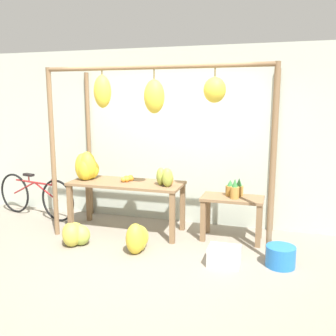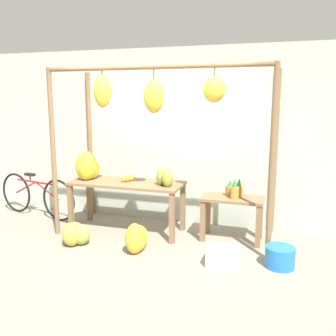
# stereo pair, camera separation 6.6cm
# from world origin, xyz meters

# --- Properties ---
(ground_plane) EXTENTS (20.00, 20.00, 0.00)m
(ground_plane) POSITION_xyz_m (0.00, 0.00, 0.00)
(ground_plane) COLOR gray
(shop_wall_back) EXTENTS (8.00, 0.08, 2.80)m
(shop_wall_back) POSITION_xyz_m (0.00, 1.59, 1.40)
(shop_wall_back) COLOR #B7C1B2
(shop_wall_back) RESTS_ON ground_plane
(stall_awning) EXTENTS (3.14, 1.23, 2.44)m
(stall_awning) POSITION_xyz_m (0.02, 0.62, 1.80)
(stall_awning) COLOR brown
(stall_awning) RESTS_ON ground_plane
(display_table_main) EXTENTS (1.71, 0.67, 0.77)m
(display_table_main) POSITION_xyz_m (-0.58, 0.86, 0.66)
(display_table_main) COLOR brown
(display_table_main) RESTS_ON ground_plane
(display_table_side) EXTENTS (0.87, 0.47, 0.63)m
(display_table_side) POSITION_xyz_m (1.00, 0.96, 0.48)
(display_table_side) COLOR brown
(display_table_side) RESTS_ON ground_plane
(banana_pile_on_table) EXTENTS (0.42, 0.47, 0.44)m
(banana_pile_on_table) POSITION_xyz_m (-1.23, 0.84, 0.96)
(banana_pile_on_table) COLOR yellow
(banana_pile_on_table) RESTS_ON display_table_main
(orange_pile) EXTENTS (0.16, 0.21, 0.09)m
(orange_pile) POSITION_xyz_m (-0.57, 0.91, 0.81)
(orange_pile) COLOR orange
(orange_pile) RESTS_ON display_table_main
(pineapple_cluster) EXTENTS (0.25, 0.30, 0.28)m
(pineapple_cluster) POSITION_xyz_m (1.02, 0.99, 0.74)
(pineapple_cluster) COLOR #B27F38
(pineapple_cluster) RESTS_ON display_table_side
(banana_pile_ground_left) EXTENTS (0.45, 0.43, 0.33)m
(banana_pile_ground_left) POSITION_xyz_m (-1.06, 0.12, 0.15)
(banana_pile_ground_left) COLOR #9EB247
(banana_pile_ground_left) RESTS_ON ground_plane
(banana_pile_ground_right) EXTENTS (0.33, 0.50, 0.41)m
(banana_pile_ground_right) POSITION_xyz_m (-0.14, 0.17, 0.18)
(banana_pile_ground_right) COLOR gold
(banana_pile_ground_right) RESTS_ON ground_plane
(fruit_crate_white) EXTENTS (0.38, 0.30, 0.23)m
(fruit_crate_white) POSITION_xyz_m (1.03, 0.08, 0.11)
(fruit_crate_white) COLOR silver
(fruit_crate_white) RESTS_ON ground_plane
(blue_bucket) EXTENTS (0.35, 0.35, 0.25)m
(blue_bucket) POSITION_xyz_m (1.69, 0.24, 0.13)
(blue_bucket) COLOR blue
(blue_bucket) RESTS_ON ground_plane
(parked_bicycle) EXTENTS (1.72, 0.40, 0.74)m
(parked_bicycle) POSITION_xyz_m (-2.37, 1.06, 0.37)
(parked_bicycle) COLOR black
(parked_bicycle) RESTS_ON ground_plane
(papaya_pile) EXTENTS (0.32, 0.32, 0.27)m
(papaya_pile) POSITION_xyz_m (0.06, 0.80, 0.90)
(papaya_pile) COLOR #93A33D
(papaya_pile) RESTS_ON display_table_main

